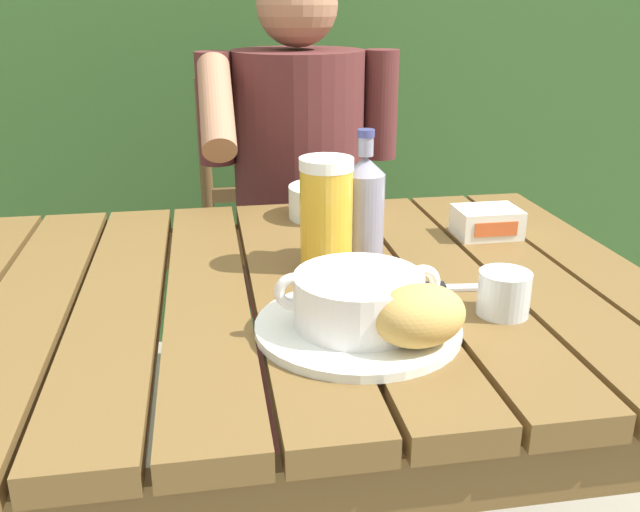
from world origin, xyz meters
name	(u,v)px	position (x,y,z in m)	size (l,w,h in m)	color
dining_table	(291,341)	(0.00, 0.00, 0.64)	(1.13, 0.85, 0.74)	brown
hedge_backdrop	(159,39)	(-0.25, 1.64, 1.01)	(3.20, 0.95, 2.35)	#325727
chair_near_diner	(292,254)	(0.11, 0.86, 0.47)	(0.49, 0.43, 0.95)	brown
person_eating	(300,180)	(0.11, 0.66, 0.73)	(0.48, 0.47, 1.25)	#542524
serving_plate	(358,327)	(0.07, -0.18, 0.75)	(0.27, 0.27, 0.01)	white
soup_bowl	(358,298)	(0.07, -0.18, 0.79)	(0.22, 0.17, 0.08)	white
bread_roll	(419,316)	(0.13, -0.25, 0.79)	(0.14, 0.11, 0.08)	tan
beer_glass	(326,214)	(0.07, 0.05, 0.83)	(0.08, 0.08, 0.18)	gold
beer_bottle	(364,206)	(0.13, 0.08, 0.83)	(0.07, 0.07, 0.22)	gray
water_glass_small	(504,293)	(0.27, -0.17, 0.77)	(0.07, 0.07, 0.06)	silver
butter_tub	(487,222)	(0.38, 0.16, 0.77)	(0.11, 0.09, 0.05)	white
table_knife	(443,287)	(0.22, -0.07, 0.75)	(0.16, 0.04, 0.01)	silver
diner_bowl	(326,201)	(0.11, 0.32, 0.77)	(0.15, 0.15, 0.06)	white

